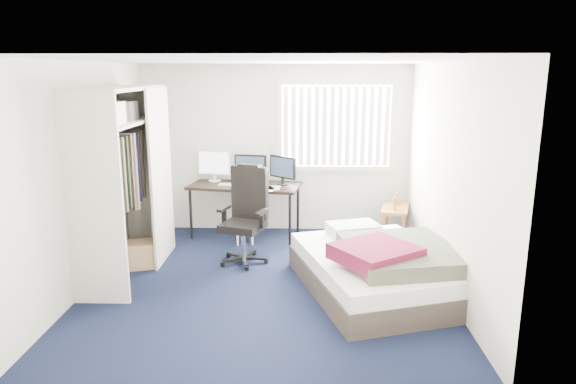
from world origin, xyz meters
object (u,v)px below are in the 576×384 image
(office_chair, at_px, (246,225))
(nightstand, at_px, (395,211))
(bed, at_px, (380,267))
(desk, at_px, (246,182))

(office_chair, relative_size, nightstand, 1.58)
(bed, bearing_deg, nightstand, 75.37)
(desk, bearing_deg, office_chair, -84.03)
(nightstand, bearing_deg, desk, 176.00)
(desk, relative_size, bed, 0.72)
(bed, bearing_deg, desk, 130.69)
(office_chair, bearing_deg, nightstand, 23.62)
(desk, xyz_separation_m, office_chair, (0.11, -1.05, -0.33))
(desk, relative_size, nightstand, 2.15)
(nightstand, xyz_separation_m, bed, (-0.48, -1.82, -0.15))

